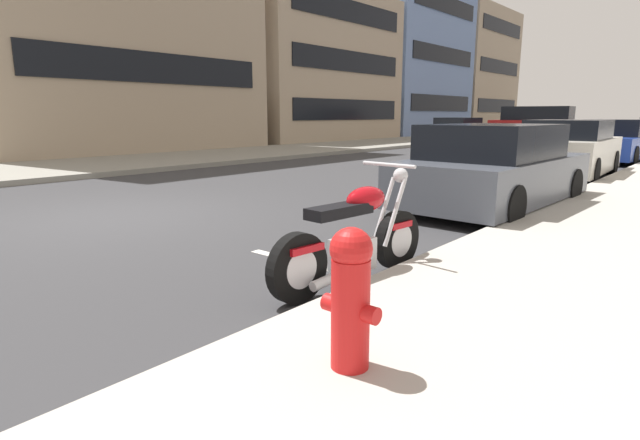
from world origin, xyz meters
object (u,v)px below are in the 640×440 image
at_px(parked_car_near_corner, 494,169).
at_px(crossing_truck, 537,124).
at_px(parked_car_far_down_curb, 568,150).
at_px(fire_hydrant, 351,295).
at_px(car_opposite_curb, 458,132).
at_px(parked_motorcycle, 355,240).
at_px(parked_car_across_street, 616,142).

relative_size(parked_car_near_corner, crossing_truck, 0.81).
height_order(parked_car_far_down_curb, fire_hydrant, parked_car_far_down_curb).
distance_m(parked_car_far_down_curb, car_opposite_curb, 14.17).
relative_size(crossing_truck, car_opposite_curb, 1.17).
xyz_separation_m(parked_car_near_corner, crossing_truck, (22.43, 6.30, 0.37)).
bearing_deg(crossing_truck, parked_motorcycle, 99.92).
bearing_deg(parked_motorcycle, crossing_truck, 19.33).
bearing_deg(parked_motorcycle, fire_hydrant, -139.28).
height_order(parked_car_near_corner, fire_hydrant, parked_car_near_corner).
relative_size(parked_motorcycle, parked_car_near_corner, 0.47).
bearing_deg(parked_car_far_down_curb, fire_hydrant, -173.29).
bearing_deg(parked_car_near_corner, car_opposite_curb, 28.69).
distance_m(parked_motorcycle, fire_hydrant, 1.87).
relative_size(parked_car_near_corner, fire_hydrant, 5.14).
relative_size(crossing_truck, fire_hydrant, 6.32).
xyz_separation_m(parked_car_across_street, car_opposite_curb, (5.75, 8.39, 0.01)).
distance_m(parked_car_near_corner, car_opposite_curb, 19.04).
xyz_separation_m(parked_car_across_street, fire_hydrant, (-17.37, -1.80, -0.08)).
bearing_deg(fire_hydrant, parked_car_far_down_curb, 9.04).
bearing_deg(fire_hydrant, parked_motorcycle, 35.52).
height_order(parked_motorcycle, fire_hydrant, parked_motorcycle).
height_order(parked_car_near_corner, crossing_truck, crossing_truck).
distance_m(parked_car_near_corner, parked_car_across_street, 11.24).
bearing_deg(parked_car_far_down_curb, crossing_truck, 17.34).
bearing_deg(parked_motorcycle, parked_car_across_street, 7.78).
relative_size(parked_car_near_corner, car_opposite_curb, 0.95).
relative_size(parked_car_near_corner, parked_car_across_street, 0.90).
bearing_deg(parked_car_across_street, crossing_truck, 30.95).
height_order(parked_car_far_down_curb, parked_car_across_street, parked_car_far_down_curb).
relative_size(parked_car_far_down_curb, car_opposite_curb, 0.94).
relative_size(car_opposite_curb, fire_hydrant, 5.40).
bearing_deg(parked_car_near_corner, parked_car_across_street, 2.90).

